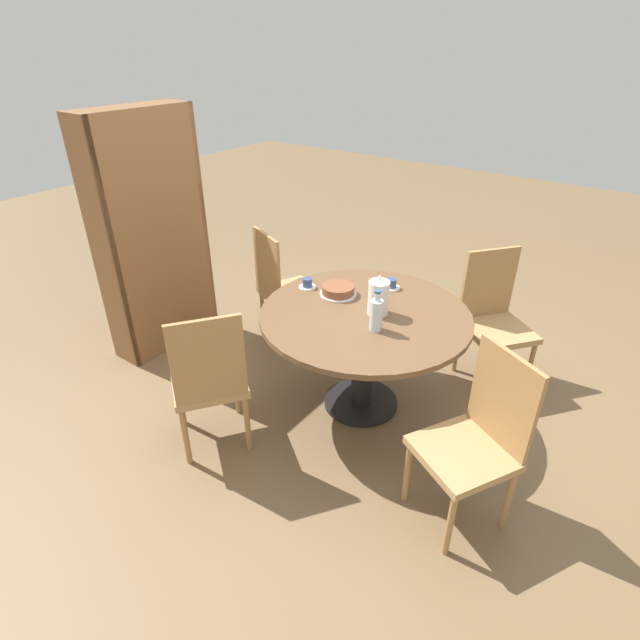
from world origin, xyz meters
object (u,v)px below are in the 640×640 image
chair_c (209,379)px  water_bottle (376,314)px  chair_d (476,438)px  cup_b (391,285)px  bookshelf (154,237)px  cup_a (307,284)px  cake_main (338,290)px  coffee_pot (378,297)px  chair_b (283,287)px  chair_a (494,317)px

chair_c → water_bottle: size_ratio=3.77×
chair_d → cup_b: (0.81, 0.95, 0.25)m
bookshelf → cup_a: bearing=103.9°
chair_c → cup_a: bearing=-145.5°
bookshelf → cup_b: bearing=110.5°
chair_c → cake_main: bearing=-159.0°
water_bottle → cake_main: bearing=60.9°
bookshelf → water_bottle: size_ratio=7.12×
chair_d → coffee_pot: bearing=-179.6°
chair_d → chair_b: bearing=-173.1°
water_bottle → cake_main: 0.50m
chair_a → bookshelf: bearing=152.9°
coffee_pot → water_bottle: coffee_pot is taller
chair_b → cup_b: chair_b is taller
chair_a → chair_b: 1.58m
chair_b → cake_main: (-0.22, -0.67, 0.25)m
chair_a → cake_main: size_ratio=3.91×
coffee_pot → cake_main: coffee_pot is taller
chair_b → cup_b: size_ratio=8.04×
coffee_pot → chair_a: bearing=-31.8°
chair_b → bookshelf: (-0.55, 0.78, 0.40)m
cup_a → water_bottle: bearing=-107.2°
bookshelf → cake_main: (0.34, -1.45, -0.15)m
chair_a → bookshelf: (-1.06, 2.28, 0.40)m
coffee_pot → bookshelf: bearing=98.6°
chair_b → water_bottle: water_bottle is taller
cup_a → cup_b: bearing=-54.7°
chair_d → coffee_pot: coffee_pot is taller
chair_c → cup_a: (0.92, -0.01, 0.25)m
chair_a → bookshelf: size_ratio=0.53×
chair_c → cup_b: size_ratio=8.04×
chair_b → coffee_pot: coffee_pot is taller
bookshelf → water_bottle: (0.10, -1.88, -0.08)m
chair_b → chair_d: (-0.73, -1.85, 0.00)m
chair_d → cake_main: chair_d is taller
chair_a → chair_d: size_ratio=1.00×
coffee_pot → cup_a: 0.58m
cake_main → cup_b: bearing=-38.6°
cup_a → cup_b: same height
cake_main → cup_b: 0.38m
cake_main → water_bottle: bearing=-119.1°
coffee_pot → chair_b: bearing=74.4°
chair_b → cup_a: bearing=172.8°
chair_c → coffee_pot: bearing=-178.0°
chair_d → cake_main: (0.51, 1.18, 0.25)m
chair_d → coffee_pot: 1.01m
bookshelf → coffee_pot: size_ratio=7.05×
chair_b → cake_main: size_ratio=3.91×
chair_d → bookshelf: size_ratio=0.53×
chair_d → bookshelf: bearing=-155.4°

